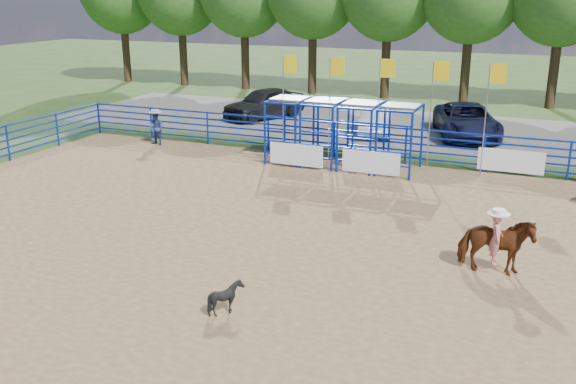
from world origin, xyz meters
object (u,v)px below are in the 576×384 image
at_px(horse_and_rider, 496,242).
at_px(car_c, 467,121).
at_px(calf, 226,297).
at_px(car_b, 377,119).
at_px(spectator_cowboy, 156,127).
at_px(car_a, 264,103).

relative_size(horse_and_rider, car_c, 0.41).
xyz_separation_m(calf, car_b, (-1.79, 18.96, 0.32)).
xyz_separation_m(spectator_cowboy, car_c, (12.56, 7.11, -0.03)).
relative_size(calf, car_b, 0.17).
height_order(horse_and_rider, car_b, horse_and_rider).
xyz_separation_m(car_a, car_b, (6.70, -1.48, -0.12)).
height_order(calf, car_a, car_a).
xyz_separation_m(horse_and_rider, car_b, (-6.88, 14.64, -0.14)).
bearing_deg(car_c, car_b, 174.96).
relative_size(spectator_cowboy, car_a, 0.33).
bearing_deg(spectator_cowboy, car_b, 36.27).
xyz_separation_m(horse_and_rider, car_a, (-13.58, 16.12, -0.02)).
xyz_separation_m(calf, spectator_cowboy, (-10.27, 12.74, 0.43)).
bearing_deg(car_c, calf, -113.94).
relative_size(car_b, car_c, 0.76).
bearing_deg(horse_and_rider, spectator_cowboy, 151.28).
bearing_deg(calf, car_b, -2.46).
height_order(spectator_cowboy, car_c, spectator_cowboy).
distance_m(car_a, car_b, 6.86).
relative_size(car_a, car_b, 1.13).
bearing_deg(car_a, calf, -44.37).
distance_m(calf, car_a, 22.14).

